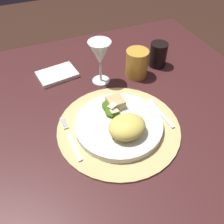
{
  "coord_description": "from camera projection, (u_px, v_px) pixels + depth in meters",
  "views": [
    {
      "loc": [
        -0.18,
        -0.54,
        1.29
      ],
      "look_at": [
        0.01,
        -0.07,
        0.77
      ],
      "focal_mm": 39.4,
      "sensor_mm": 36.0,
      "label": 1
    }
  ],
  "objects": [
    {
      "name": "dinner_plate",
      "position": [
        119.0,
        125.0,
        0.7
      ],
      "size": [
        0.25,
        0.25,
        0.02
      ],
      "primitive_type": "cylinder",
      "color": "white",
      "rests_on": "placemat"
    },
    {
      "name": "amber_tumbler",
      "position": [
        137.0,
        63.0,
        0.86
      ],
      "size": [
        0.08,
        0.08,
        0.1
      ],
      "primitive_type": "cylinder",
      "color": "gold",
      "rests_on": "dining_table"
    },
    {
      "name": "wine_glass",
      "position": [
        100.0,
        55.0,
        0.79
      ],
      "size": [
        0.08,
        0.08,
        0.15
      ],
      "color": "silver",
      "rests_on": "dining_table"
    },
    {
      "name": "salad_greens",
      "position": [
        111.0,
        109.0,
        0.72
      ],
      "size": [
        0.06,
        0.08,
        0.03
      ],
      "color": "#385613",
      "rests_on": "dinner_plate"
    },
    {
      "name": "ground_plane",
      "position": [
        105.0,
        206.0,
        1.31
      ],
      "size": [
        6.0,
        6.0,
        0.0
      ],
      "primitive_type": "plane",
      "color": "#372017"
    },
    {
      "name": "dark_tumbler",
      "position": [
        158.0,
        55.0,
        0.9
      ],
      "size": [
        0.06,
        0.06,
        0.09
      ],
      "primitive_type": "cylinder",
      "color": "black",
      "rests_on": "dining_table"
    },
    {
      "name": "dining_table",
      "position": [
        101.0,
        135.0,
        0.89
      ],
      "size": [
        1.1,
        0.9,
        0.75
      ],
      "color": "#401D1D",
      "rests_on": "ground"
    },
    {
      "name": "placemat",
      "position": [
        119.0,
        127.0,
        0.71
      ],
      "size": [
        0.35,
        0.35,
        0.01
      ],
      "primitive_type": "cylinder",
      "color": "tan",
      "rests_on": "dining_table"
    },
    {
      "name": "napkin",
      "position": [
        57.0,
        74.0,
        0.88
      ],
      "size": [
        0.15,
        0.11,
        0.01
      ],
      "primitive_type": "cube",
      "rotation": [
        0.0,
        0.0,
        0.14
      ],
      "color": "white",
      "rests_on": "dining_table"
    },
    {
      "name": "spoon",
      "position": [
        156.0,
        108.0,
        0.76
      ],
      "size": [
        0.02,
        0.14,
        0.01
      ],
      "color": "silver",
      "rests_on": "placemat"
    },
    {
      "name": "bread_piece",
      "position": [
        115.0,
        102.0,
        0.73
      ],
      "size": [
        0.05,
        0.05,
        0.03
      ],
      "primitive_type": "cube",
      "rotation": [
        0.0,
        0.0,
        0.03
      ],
      "color": "tan",
      "rests_on": "dinner_plate"
    },
    {
      "name": "pasta_serving",
      "position": [
        127.0,
        127.0,
        0.65
      ],
      "size": [
        0.11,
        0.1,
        0.05
      ],
      "primitive_type": "ellipsoid",
      "rotation": [
        0.0,
        0.0,
        0.1
      ],
      "color": "#DDC657",
      "rests_on": "dinner_plate"
    },
    {
      "name": "fork",
      "position": [
        72.0,
        140.0,
        0.67
      ],
      "size": [
        0.02,
        0.16,
        0.0
      ],
      "color": "silver",
      "rests_on": "placemat"
    }
  ]
}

